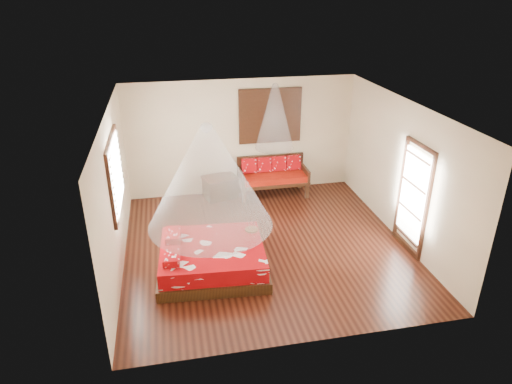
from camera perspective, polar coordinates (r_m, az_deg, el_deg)
room at (r=8.55m, az=1.31°, el=1.31°), size 5.54×5.54×2.84m
bed at (r=8.39m, az=-5.56°, el=-8.21°), size 2.05×1.88×0.63m
daybed at (r=11.17m, az=2.08°, el=2.18°), size 1.68×0.74×0.94m
storage_chest at (r=11.13m, az=-4.49°, el=0.63°), size 0.90×0.75×0.54m
shutter_panel at (r=11.04m, az=1.78°, el=9.49°), size 1.52×0.06×1.32m
window_left at (r=8.49m, az=-17.13°, el=2.20°), size 0.10×1.74×1.34m
glazed_door at (r=9.14m, az=19.01°, el=-0.80°), size 0.08×1.02×2.16m
wine_tray at (r=8.70m, az=-0.56°, el=-4.47°), size 0.25×0.25×0.21m
mosquito_net_main at (r=7.65m, az=-5.94°, el=1.92°), size 2.16×2.16×1.80m
mosquito_net_daybed at (r=10.57m, az=2.36°, el=9.36°), size 0.91×0.91×1.50m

